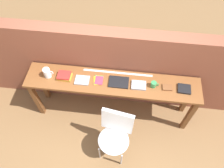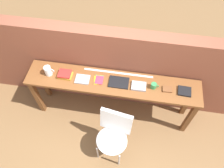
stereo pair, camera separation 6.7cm
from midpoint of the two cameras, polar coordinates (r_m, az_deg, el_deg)
ground_plane at (r=3.72m, az=-0.09°, el=-11.05°), size 40.00×40.00×0.00m
brick_wall_back at (r=3.39m, az=1.60°, el=3.95°), size 6.00×0.20×1.50m
sideboard at (r=3.20m, az=0.74°, el=-0.89°), size 2.50×0.44×0.88m
chair_white_moulded at (r=3.10m, az=0.95°, el=-12.94°), size 0.51×0.52×0.89m
pitcher_white at (r=3.23m, az=-15.77°, el=3.35°), size 0.14×0.10×0.18m
book_stack_leftmost at (r=3.19m, az=-11.62°, el=2.42°), size 0.21×0.16×0.06m
magazine_cycling at (r=3.13m, az=-7.12°, el=1.24°), size 0.20×0.16×0.02m
pamphlet_pile_colourful at (r=3.11m, az=-2.82°, el=1.11°), size 0.15×0.17×0.01m
book_open_centre at (r=3.07m, az=2.41°, el=0.43°), size 0.28×0.20×0.02m
book_grey_hardcover at (r=3.06m, az=7.62°, el=-0.55°), size 0.20×0.15×0.03m
mug at (r=3.06m, az=11.47°, el=-0.46°), size 0.11×0.08×0.09m
leather_journal_brown at (r=3.11m, az=14.84°, el=-1.32°), size 0.13×0.11×0.02m
book_repair_rightmost at (r=3.16m, az=18.99°, el=-1.82°), size 0.18×0.16×0.03m
ruler_metal_back_edge at (r=3.18m, az=2.25°, el=2.90°), size 1.01×0.03×0.00m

